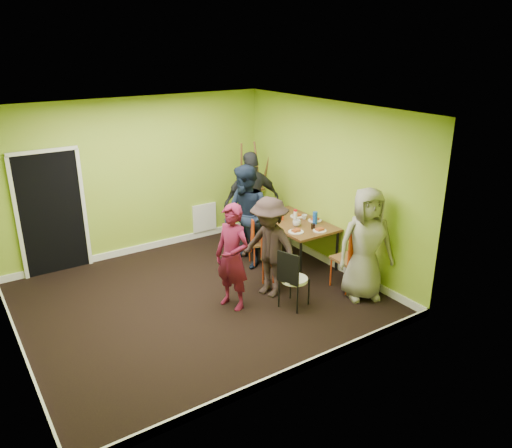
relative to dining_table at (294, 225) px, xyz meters
The scene contains 28 objects.
ground 2.18m from the dining_table, behind, with size 5.00×5.00×0.00m, color black.
room_walls 2.10m from the dining_table, behind, with size 5.04×4.54×2.82m.
dining_table is the anchor object (origin of this frame).
chair_left_far 0.69m from the dining_table, 156.59° to the left, with size 0.45×0.45×0.87m.
chair_left_near 1.05m from the dining_table, 145.61° to the right, with size 0.42×0.41×0.93m.
chair_back_end 0.84m from the dining_table, 105.46° to the left, with size 0.51×0.56×0.97m.
chair_front_end 1.35m from the dining_table, 85.17° to the right, with size 0.44×0.45×1.05m.
chair_bentwood 1.64m from the dining_table, 128.45° to the right, with size 0.46×0.45×0.91m.
easel 1.51m from the dining_table, 83.81° to the left, with size 0.77×0.72×1.91m.
plate_near_left 0.48m from the dining_table, 122.80° to the left, with size 0.26×0.26×0.01m, color white.
plate_near_right 0.50m from the dining_table, 124.11° to the right, with size 0.25×0.25×0.01m, color white.
plate_far_back 0.56m from the dining_table, 89.98° to the left, with size 0.21×0.21×0.01m, color white.
plate_far_front 0.59m from the dining_table, 82.50° to the right, with size 0.22×0.22×0.01m, color white.
plate_wall_back 0.28m from the dining_table, 40.82° to the left, with size 0.25×0.25×0.01m, color white.
plate_wall_front 0.37m from the dining_table, 26.42° to the right, with size 0.23×0.23×0.01m, color white.
thermos 0.15m from the dining_table, 76.31° to the right, with size 0.07×0.07×0.20m, color white.
blue_bottle 0.40m from the dining_table, 52.34° to the right, with size 0.08×0.08×0.22m, color #1648A8.
orange_bottle 0.23m from the dining_table, 124.81° to the left, with size 0.04×0.04×0.08m, color #D84114.
glass_mid 0.36m from the dining_table, 130.42° to the left, with size 0.06×0.06×0.10m, color black.
glass_back 0.51m from the dining_table, 78.38° to the left, with size 0.07×0.07×0.09m, color black.
glass_front 0.47m from the dining_table, 84.51° to the right, with size 0.07×0.07×0.09m, color black.
cup_a 0.25m from the dining_table, 116.33° to the right, with size 0.14×0.14×0.11m, color white.
cup_b 0.24m from the dining_table, ahead, with size 0.09×0.09×0.08m, color white.
person_standing 1.86m from the dining_table, 155.90° to the right, with size 0.57×0.38×1.57m, color #5C0F2A.
person_left_far 0.86m from the dining_table, 155.09° to the left, with size 0.86×0.67×1.76m, color #131D30.
person_left_near 1.29m from the dining_table, 144.44° to the right, with size 1.01×0.58×1.56m, color black.
person_back_end 0.96m from the dining_table, 107.80° to the left, with size 1.08×0.45×1.84m, color black.
person_front_end 1.61m from the dining_table, 86.33° to the right, with size 0.84×0.55×1.73m, color gray.
Camera 1 is at (-2.96, -6.05, 3.71)m, focal length 35.00 mm.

